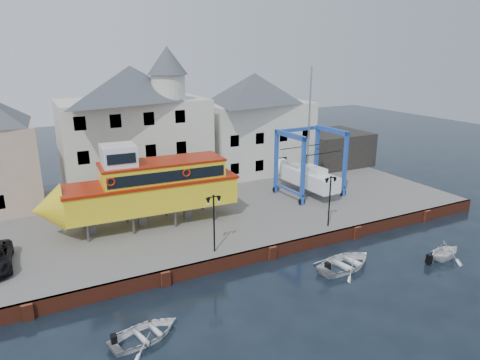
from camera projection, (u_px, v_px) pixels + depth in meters
name	position (u px, v px, depth m)	size (l,w,h in m)	color
ground	(272.00, 259.00, 31.10)	(140.00, 140.00, 0.00)	black
hardstanding	(211.00, 206.00, 40.32)	(44.00, 22.00, 1.00)	#5F5B57
quay_wall	(271.00, 252.00, 31.04)	(44.00, 0.47, 1.00)	maroon
building_white_main	(135.00, 126.00, 42.52)	(14.00, 8.30, 14.00)	silver
building_white_right	(254.00, 123.00, 49.32)	(12.00, 8.00, 11.20)	silver
shed_dark	(332.00, 148.00, 53.03)	(8.00, 7.00, 4.00)	black
lamp_post_left	(214.00, 209.00, 29.17)	(1.12, 0.32, 4.20)	black
lamp_post_right	(330.00, 188.00, 33.55)	(1.12, 0.32, 4.20)	black
tour_boat	(140.00, 188.00, 33.59)	(15.69, 4.29, 6.78)	#59595E
travel_lift	(305.00, 172.00, 42.15)	(5.93, 8.18, 12.21)	#1B42A3
motorboat_b	(345.00, 267.00, 29.87)	(3.30, 4.62, 0.96)	white
motorboat_c	(444.00, 259.00, 31.02)	(2.58, 2.99, 1.57)	white
motorboat_d	(146.00, 338.00, 22.48)	(2.76, 3.87, 0.80)	white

